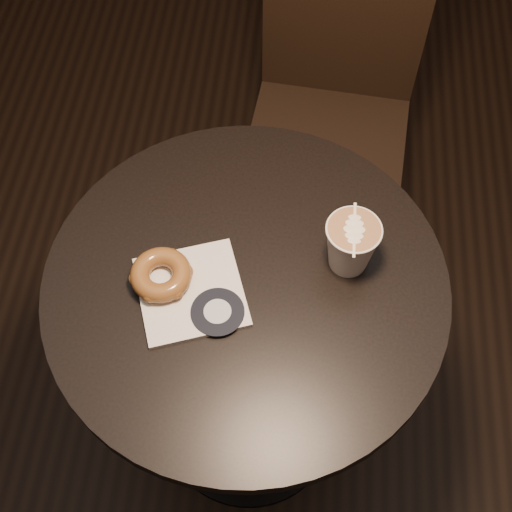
% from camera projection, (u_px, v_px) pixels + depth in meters
% --- Properties ---
extents(cafe_table, '(0.70, 0.70, 0.75)m').
position_uv_depth(cafe_table, '(247.00, 331.00, 1.39)').
color(cafe_table, black).
rests_on(cafe_table, ground).
extents(chair, '(0.42, 0.42, 0.97)m').
position_uv_depth(chair, '(335.00, 85.00, 1.74)').
color(chair, black).
rests_on(chair, ground).
extents(pastry_bag, '(0.22, 0.22, 0.01)m').
position_uv_depth(pastry_bag, '(191.00, 292.00, 1.20)').
color(pastry_bag, silver).
rests_on(pastry_bag, cafe_table).
extents(doughnut, '(0.10, 0.10, 0.03)m').
position_uv_depth(doughnut, '(161.00, 275.00, 1.20)').
color(doughnut, brown).
rests_on(doughnut, pastry_bag).
extents(latte_cup, '(0.09, 0.09, 0.10)m').
position_uv_depth(latte_cup, '(351.00, 246.00, 1.19)').
color(latte_cup, silver).
rests_on(latte_cup, cafe_table).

